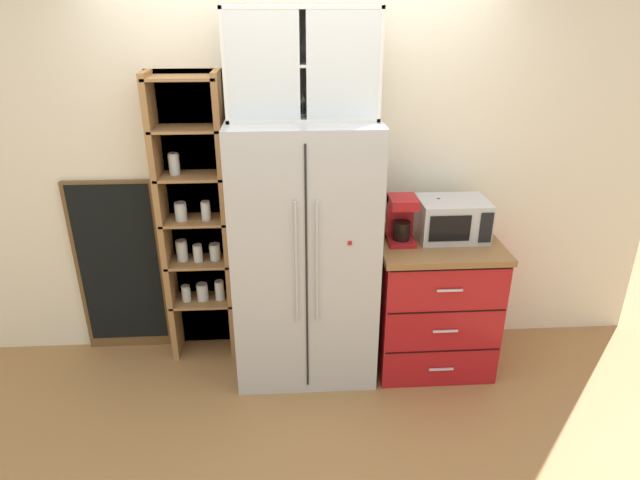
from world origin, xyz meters
TOP-DOWN VIEW (x-y plane):
  - ground_plane at (0.00, 0.00)m, footprint 10.66×10.66m
  - wall_back_cream at (0.00, 0.40)m, footprint 4.97×0.10m
  - refrigerator at (0.00, 0.02)m, footprint 0.90×0.67m
  - pantry_shelf_column at (-0.72, 0.29)m, footprint 0.49×0.28m
  - counter_cabinet at (0.87, 0.03)m, footprint 0.80×0.67m
  - microwave at (0.97, 0.08)m, footprint 0.44×0.33m
  - coffee_maker at (0.62, 0.04)m, footprint 0.17×0.20m
  - mug_red at (0.88, 0.02)m, footprint 0.12×0.08m
  - bottle_green at (0.87, 0.11)m, footprint 0.06×0.06m
  - upper_cabinet at (0.00, 0.07)m, footprint 0.87×0.32m
  - chalkboard_menu at (-1.28, 0.33)m, footprint 0.60×0.04m

SIDE VIEW (x-z plane):
  - ground_plane at x=0.00m, z-range 0.00..0.00m
  - counter_cabinet at x=0.87m, z-range 0.00..0.92m
  - chalkboard_menu at x=-1.28m, z-range 0.00..1.28m
  - refrigerator at x=0.00m, z-range 0.00..1.73m
  - mug_red at x=0.88m, z-range 0.92..1.02m
  - pantry_shelf_column at x=-0.72m, z-range 0.01..1.98m
  - bottle_green at x=0.87m, z-range 0.91..1.17m
  - microwave at x=0.97m, z-range 0.92..1.18m
  - coffee_maker at x=0.62m, z-range 0.92..1.23m
  - wall_back_cream at x=0.00m, z-range 0.00..2.55m
  - upper_cabinet at x=0.00m, z-range 1.72..2.33m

